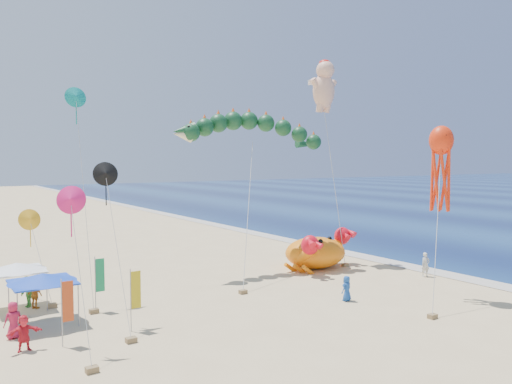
# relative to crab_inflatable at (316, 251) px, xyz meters

# --- Properties ---
(ground) EXTENTS (320.00, 320.00, 0.00)m
(ground) POSITION_rel_crab_inflatable_xyz_m (-5.36, -4.22, -1.35)
(ground) COLOR #D1B784
(ground) RESTS_ON ground
(foam_strip) EXTENTS (320.00, 320.00, 0.00)m
(foam_strip) POSITION_rel_crab_inflatable_xyz_m (6.64, -4.22, -1.34)
(foam_strip) COLOR silver
(foam_strip) RESTS_ON ground
(crab_inflatable) EXTENTS (7.00, 5.82, 3.07)m
(crab_inflatable) POSITION_rel_crab_inflatable_xyz_m (0.00, 0.00, 0.00)
(crab_inflatable) COLOR orange
(crab_inflatable) RESTS_ON ground
(dragon_kite) EXTENTS (12.46, 7.59, 12.03)m
(dragon_kite) POSITION_rel_crab_inflatable_xyz_m (-4.75, 2.35, 9.32)
(dragon_kite) COLOR #0F391E
(dragon_kite) RESTS_ON ground
(cherub_kite) EXTENTS (2.02, 3.99, 17.15)m
(cherub_kite) POSITION_rel_crab_inflatable_xyz_m (2.54, 2.05, 13.67)
(cherub_kite) COLOR #F6B496
(cherub_kite) RESTS_ON ground
(octopus_kite) EXTENTS (5.03, 3.42, 10.79)m
(octopus_kite) POSITION_rel_crab_inflatable_xyz_m (0.71, -10.83, 7.17)
(octopus_kite) COLOR #F6300C
(octopus_kite) RESTS_ON ground
(canopy_blue) EXTENTS (3.44, 3.44, 2.71)m
(canopy_blue) POSITION_rel_crab_inflatable_xyz_m (-21.04, -2.37, 1.09)
(canopy_blue) COLOR gray
(canopy_blue) RESTS_ON ground
(canopy_white) EXTENTS (3.26, 3.26, 2.71)m
(canopy_white) POSITION_rel_crab_inflatable_xyz_m (-21.72, 1.40, 1.09)
(canopy_white) COLOR gray
(canopy_white) RESTS_ON ground
(feather_flags) EXTENTS (9.63, 5.19, 3.20)m
(feather_flags) POSITION_rel_crab_inflatable_xyz_m (-20.63, -3.86, 0.66)
(feather_flags) COLOR gray
(feather_flags) RESTS_ON ground
(beachgoers) EXTENTS (29.85, 10.60, 1.83)m
(beachgoers) POSITION_rel_crab_inflatable_xyz_m (-18.31, -2.69, -0.49)
(beachgoers) COLOR #B11C3F
(beachgoers) RESTS_ON ground
(small_kites) EXTENTS (4.08, 12.96, 13.21)m
(small_kites) POSITION_rel_crab_inflatable_xyz_m (-19.30, -1.90, 5.92)
(small_kites) COLOR #F7AA1B
(small_kites) RESTS_ON ground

